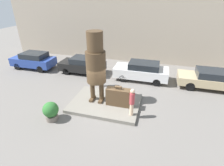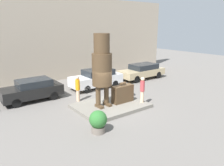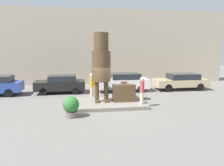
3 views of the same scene
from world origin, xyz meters
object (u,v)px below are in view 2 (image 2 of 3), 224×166
at_px(statue_figure, 102,65).
at_px(giant_suitcase, 123,94).
at_px(parked_car_black, 32,90).
at_px(parked_car_tan, 142,71).
at_px(planter_pot, 98,121).
at_px(parked_car_white, 97,78).
at_px(tourist, 142,89).
at_px(worker_hivis, 78,87).

xyz_separation_m(statue_figure, giant_suitcase, (1.48, -0.21, -2.06)).
bearing_deg(parked_car_black, parked_car_tan, 179.55).
xyz_separation_m(parked_car_tan, planter_pot, (-9.62, -6.70, -0.18)).
relative_size(giant_suitcase, planter_pot, 1.30).
bearing_deg(planter_pot, statue_figure, 51.66).
bearing_deg(parked_car_white, giant_suitcase, 78.81).
distance_m(tourist, worker_hivis, 4.44).
bearing_deg(statue_figure, planter_pot, -128.34).
bearing_deg(planter_pot, worker_hivis, 73.27).
bearing_deg(parked_car_black, planter_pot, 98.89).
distance_m(statue_figure, parked_car_white, 5.31).
relative_size(statue_figure, worker_hivis, 2.45).
distance_m(parked_car_white, worker_hivis, 3.53).
bearing_deg(worker_hivis, parked_car_white, 35.27).
xyz_separation_m(parked_car_white, parked_car_tan, (5.33, -0.03, -0.04)).
distance_m(parked_car_tan, planter_pot, 11.72).
relative_size(giant_suitcase, parked_car_black, 0.37).
relative_size(statue_figure, parked_car_black, 1.10).
relative_size(tourist, parked_car_white, 0.39).
height_order(parked_car_black, parked_car_white, parked_car_white).
height_order(tourist, worker_hivis, tourist).
bearing_deg(planter_pot, giant_suitcase, 33.15).
xyz_separation_m(parked_car_white, worker_hivis, (-2.88, -2.04, 0.17)).
bearing_deg(parked_car_tan, parked_car_black, -0.45).
bearing_deg(parked_car_tan, planter_pot, 34.87).
distance_m(giant_suitcase, tourist, 1.33).
distance_m(parked_car_black, parked_car_white, 5.35).
height_order(statue_figure, parked_car_black, statue_figure).
distance_m(giant_suitcase, parked_car_tan, 7.67).
relative_size(tourist, planter_pot, 1.49).
distance_m(parked_car_tan, worker_hivis, 8.45).
bearing_deg(tourist, statue_figure, 157.65).
relative_size(parked_car_tan, planter_pot, 4.12).
xyz_separation_m(giant_suitcase, planter_pot, (-3.40, -2.22, -0.19)).
relative_size(parked_car_white, planter_pot, 3.85).
bearing_deg(parked_car_white, parked_car_tan, 179.73).
distance_m(parked_car_black, worker_hivis, 3.25).
distance_m(statue_figure, planter_pot, 3.82).
xyz_separation_m(statue_figure, parked_car_white, (2.37, 4.30, -2.02)).
bearing_deg(giant_suitcase, parked_car_white, 78.81).
height_order(statue_figure, parked_car_tan, statue_figure).
bearing_deg(parked_car_black, tourist, 135.40).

